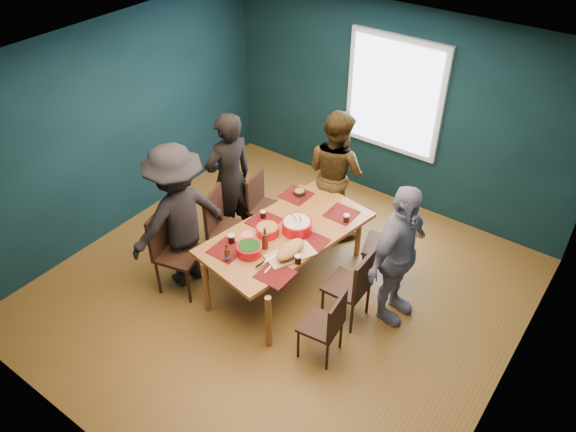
% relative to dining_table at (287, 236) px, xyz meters
% --- Properties ---
extents(room, '(5.01, 5.01, 2.71)m').
position_rel_dining_table_xyz_m(room, '(0.05, 0.08, 0.70)').
color(room, brown).
rests_on(room, ground).
extents(dining_table, '(1.29, 2.10, 0.75)m').
position_rel_dining_table_xyz_m(dining_table, '(0.00, 0.00, 0.00)').
color(dining_table, '#A45A31').
rests_on(dining_table, floor).
extents(chair_left_far, '(0.46, 0.46, 0.89)m').
position_rel_dining_table_xyz_m(chair_left_far, '(-0.77, 0.53, -0.16)').
color(chair_left_far, black).
rests_on(chair_left_far, floor).
extents(chair_left_mid, '(0.58, 0.58, 1.01)m').
position_rel_dining_table_xyz_m(chair_left_mid, '(-0.82, -0.16, -0.09)').
color(chair_left_mid, black).
rests_on(chair_left_mid, floor).
extents(chair_left_near, '(0.56, 0.56, 1.03)m').
position_rel_dining_table_xyz_m(chair_left_near, '(-1.01, -0.82, -0.08)').
color(chair_left_near, black).
rests_on(chair_left_near, floor).
extents(chair_right_far, '(0.55, 0.55, 0.97)m').
position_rel_dining_table_xyz_m(chair_right_far, '(0.95, 0.74, -0.11)').
color(chair_right_far, black).
rests_on(chair_right_far, floor).
extents(chair_right_mid, '(0.43, 0.43, 0.93)m').
position_rel_dining_table_xyz_m(chair_right_mid, '(0.94, -0.07, -0.13)').
color(chair_right_mid, black).
rests_on(chair_right_mid, floor).
extents(chair_right_near, '(0.42, 0.42, 0.84)m').
position_rel_dining_table_xyz_m(chair_right_near, '(0.99, -0.66, -0.19)').
color(chair_right_near, black).
rests_on(chair_right_near, floor).
extents(person_far_left, '(0.58, 0.74, 1.78)m').
position_rel_dining_table_xyz_m(person_far_left, '(-1.06, 0.26, 0.21)').
color(person_far_left, black).
rests_on(person_far_left, floor).
extents(person_back, '(0.94, 0.81, 1.69)m').
position_rel_dining_table_xyz_m(person_back, '(-0.13, 1.22, 0.17)').
color(person_back, black).
rests_on(person_back, floor).
extents(person_right, '(0.50, 1.02, 1.68)m').
position_rel_dining_table_xyz_m(person_right, '(1.24, 0.25, 0.17)').
color(person_right, silver).
rests_on(person_right, floor).
extents(person_near_left, '(0.93, 1.28, 1.78)m').
position_rel_dining_table_xyz_m(person_near_left, '(-1.01, -0.65, 0.22)').
color(person_near_left, black).
rests_on(person_near_left, floor).
extents(bowl_salad, '(0.26, 0.26, 0.11)m').
position_rel_dining_table_xyz_m(bowl_salad, '(-0.14, -0.16, 0.13)').
color(bowl_salad, red).
rests_on(bowl_salad, dining_table).
extents(bowl_dumpling, '(0.34, 0.34, 0.31)m').
position_rel_dining_table_xyz_m(bowl_dumpling, '(0.09, 0.07, 0.15)').
color(bowl_dumpling, red).
rests_on(bowl_dumpling, dining_table).
extents(bowl_herbs, '(0.27, 0.27, 0.12)m').
position_rel_dining_table_xyz_m(bowl_herbs, '(-0.09, -0.54, 0.13)').
color(bowl_herbs, red).
rests_on(bowl_herbs, dining_table).
extents(cutting_board, '(0.46, 0.67, 0.14)m').
position_rel_dining_table_xyz_m(cutting_board, '(0.27, -0.31, 0.14)').
color(cutting_board, tan).
rests_on(cutting_board, dining_table).
extents(small_bowl, '(0.14, 0.14, 0.06)m').
position_rel_dining_table_xyz_m(small_bowl, '(-0.30, 0.67, 0.10)').
color(small_bowl, black).
rests_on(small_bowl, dining_table).
extents(beer_bottle_a, '(0.06, 0.06, 0.22)m').
position_rel_dining_table_xyz_m(beer_bottle_a, '(-0.21, -0.76, 0.15)').
color(beer_bottle_a, '#4A1C0D').
rests_on(beer_bottle_a, dining_table).
extents(beer_bottle_b, '(0.07, 0.07, 0.27)m').
position_rel_dining_table_xyz_m(beer_bottle_b, '(-0.02, -0.37, 0.18)').
color(beer_bottle_b, '#4A1C0D').
rests_on(beer_bottle_b, dining_table).
extents(cola_glass_a, '(0.08, 0.08, 0.11)m').
position_rel_dining_table_xyz_m(cola_glass_a, '(-0.37, -0.51, 0.13)').
color(cola_glass_a, black).
rests_on(cola_glass_a, dining_table).
extents(cola_glass_b, '(0.07, 0.07, 0.10)m').
position_rel_dining_table_xyz_m(cola_glass_b, '(0.40, -0.36, 0.12)').
color(cola_glass_b, black).
rests_on(cola_glass_b, dining_table).
extents(cola_glass_c, '(0.07, 0.07, 0.10)m').
position_rel_dining_table_xyz_m(cola_glass_c, '(0.44, 0.54, 0.12)').
color(cola_glass_c, black).
rests_on(cola_glass_c, dining_table).
extents(cola_glass_d, '(0.07, 0.07, 0.09)m').
position_rel_dining_table_xyz_m(cola_glass_d, '(-0.37, 0.04, 0.12)').
color(cola_glass_d, black).
rests_on(cola_glass_d, dining_table).
extents(napkin_a, '(0.19, 0.19, 0.00)m').
position_rel_dining_table_xyz_m(napkin_a, '(0.35, 0.01, 0.07)').
color(napkin_a, '#EF6469').
rests_on(napkin_a, dining_table).
extents(napkin_b, '(0.16, 0.16, 0.00)m').
position_rel_dining_table_xyz_m(napkin_b, '(-0.31, -0.30, 0.07)').
color(napkin_b, '#EF6469').
rests_on(napkin_b, dining_table).
extents(napkin_c, '(0.21, 0.21, 0.00)m').
position_rel_dining_table_xyz_m(napkin_c, '(0.33, -0.72, 0.07)').
color(napkin_c, '#EF6469').
rests_on(napkin_c, dining_table).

